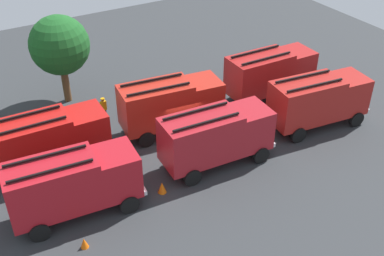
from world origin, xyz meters
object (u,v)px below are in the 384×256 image
object	(u,v)px
firefighter_0	(332,84)
fire_truck_3	(49,139)
fire_truck_4	(171,103)
fire_truck_5	(270,72)
firefighter_1	(104,108)
fire_truck_1	(216,135)
traffic_cone_1	(208,100)
fire_truck_2	(318,99)
traffic_cone_0	(84,243)
fire_truck_0	(73,183)
tree_1	(60,45)
traffic_cone_2	(162,187)

from	to	relation	value
firefighter_0	fire_truck_3	bearing A→B (deg)	-19.75
fire_truck_4	fire_truck_3	bearing A→B (deg)	-172.80
fire_truck_5	firefighter_1	distance (m)	12.84
fire_truck_1	traffic_cone_1	bearing A→B (deg)	64.68
fire_truck_2	fire_truck_4	world-z (taller)	same
fire_truck_1	firefighter_1	distance (m)	9.44
fire_truck_5	traffic_cone_0	world-z (taller)	fire_truck_5
fire_truck_1	fire_truck_5	distance (m)	9.67
fire_truck_0	traffic_cone_0	distance (m)	3.28
fire_truck_3	fire_truck_5	world-z (taller)	same
fire_truck_0	fire_truck_1	xyz separation A→B (m)	(9.06, -0.09, 0.00)
tree_1	traffic_cone_2	world-z (taller)	tree_1
fire_truck_0	fire_truck_3	xyz separation A→B (m)	(0.08, 4.66, 0.00)
firefighter_0	tree_1	xyz separation A→B (m)	(-18.12, 9.73, 3.60)
fire_truck_0	traffic_cone_2	world-z (taller)	fire_truck_0
fire_truck_0	fire_truck_4	xyz separation A→B (m)	(8.49, 4.73, 0.00)
fire_truck_0	fire_truck_2	distance (m)	17.56
fire_truck_1	fire_truck_5	bearing A→B (deg)	35.19
fire_truck_4	firefighter_0	xyz separation A→B (m)	(13.16, -2.05, -1.17)
fire_truck_4	fire_truck_5	size ratio (longest dim) A/B	1.03
fire_truck_1	fire_truck_3	bearing A→B (deg)	155.47
fire_truck_4	fire_truck_5	xyz separation A→B (m)	(8.78, 0.27, 0.00)
fire_truck_1	tree_1	world-z (taller)	tree_1
traffic_cone_2	traffic_cone_0	bearing A→B (deg)	-161.87
fire_truck_3	fire_truck_4	distance (m)	8.42
fire_truck_3	fire_truck_4	bearing A→B (deg)	2.08
fire_truck_2	fire_truck_3	bearing A→B (deg)	171.77
fire_truck_0	fire_truck_3	distance (m)	4.67
fire_truck_4	firefighter_0	world-z (taller)	fire_truck_4
fire_truck_0	firefighter_0	bearing A→B (deg)	11.95
fire_truck_3	fire_truck_2	bearing A→B (deg)	-13.25
fire_truck_0	traffic_cone_2	distance (m)	5.25
firefighter_1	fire_truck_1	bearing A→B (deg)	16.54
fire_truck_5	fire_truck_2	bearing A→B (deg)	-85.83
fire_truck_1	firefighter_1	xyz separation A→B (m)	(-4.14, 8.41, -1.15)
fire_truck_0	fire_truck_1	bearing A→B (deg)	4.31
traffic_cone_1	traffic_cone_2	xyz separation A→B (m)	(-7.81, -7.38, 0.06)
fire_truck_1	fire_truck_4	size ratio (longest dim) A/B	0.99
firefighter_0	traffic_cone_0	size ratio (longest dim) A/B	2.91
firefighter_1	tree_1	world-z (taller)	tree_1
traffic_cone_1	traffic_cone_2	world-z (taller)	traffic_cone_2
firefighter_1	tree_1	xyz separation A→B (m)	(-1.39, 4.09, 3.57)
fire_truck_1	fire_truck_4	distance (m)	4.86
fire_truck_0	fire_truck_1	distance (m)	9.06
fire_truck_0	firefighter_0	size ratio (longest dim) A/B	4.23
fire_truck_3	fire_truck_5	size ratio (longest dim) A/B	1.00
fire_truck_0	firefighter_0	xyz separation A→B (m)	(21.66, 2.68, -1.17)
fire_truck_0	traffic_cone_2	bearing A→B (deg)	-5.35
firefighter_0	fire_truck_5	bearing A→B (deg)	-42.45
fire_truck_4	fire_truck_5	bearing A→B (deg)	8.50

